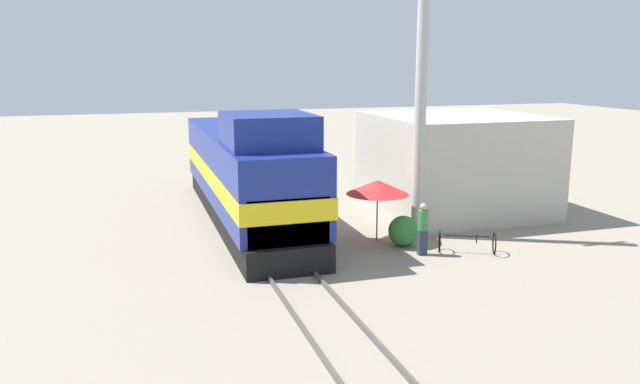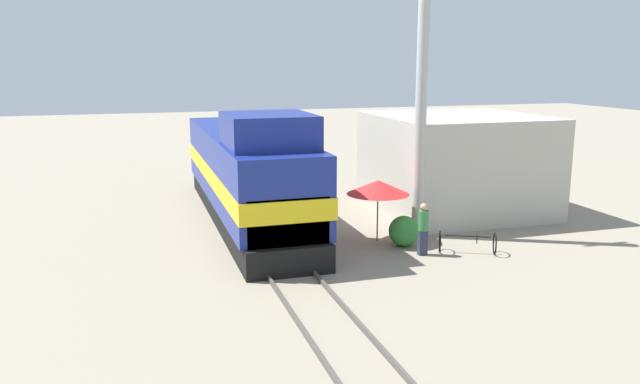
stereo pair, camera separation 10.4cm
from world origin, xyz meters
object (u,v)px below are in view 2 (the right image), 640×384
locomotive (248,175)px  vendor_umbrella (378,187)px  billboard_sign (409,141)px  bicycle (467,242)px  utility_pole (422,88)px  person_bystander (423,227)px

locomotive → vendor_umbrella: locomotive is taller
billboard_sign → bicycle: billboard_sign is taller
utility_pole → vendor_umbrella: (-1.67, -0.14, -3.51)m
utility_pole → person_bystander: (-0.84, -2.16, -4.54)m
billboard_sign → bicycle: size_ratio=1.87×
locomotive → billboard_sign: (7.87, 1.71, 0.89)m
vendor_umbrella → billboard_sign: billboard_sign is taller
person_bystander → vendor_umbrella: bearing=112.5°
vendor_umbrella → billboard_sign: (3.87, 5.72, 0.85)m
locomotive → utility_pole: utility_pole is taller
billboard_sign → locomotive: bearing=-167.7°
utility_pole → locomotive: bearing=145.7°
locomotive → utility_pole: (5.67, -3.87, 3.55)m
locomotive → person_bystander: 7.79m
vendor_umbrella → person_bystander: vendor_umbrella is taller
bicycle → vendor_umbrella: bearing=71.7°
utility_pole → bicycle: (0.71, -2.44, -5.14)m
locomotive → bicycle: size_ratio=7.34×
billboard_sign → person_bystander: billboard_sign is taller
person_bystander → bicycle: person_bystander is taller
locomotive → utility_pole: 7.73m
utility_pole → vendor_umbrella: size_ratio=4.80×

